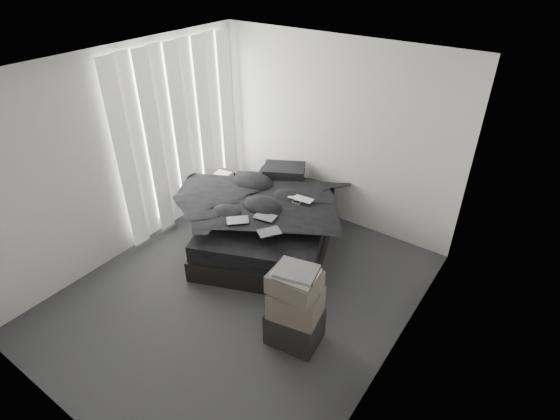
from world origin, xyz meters
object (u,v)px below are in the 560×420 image
Objects in this scene: side_stand at (224,191)px; box_lower at (295,326)px; laptop at (299,196)px; bed at (270,233)px.

side_stand is 2.80m from box_lower.
laptop is 1.51m from side_stand.
bed is 6.24× the size of laptop.
bed is at bearing -154.50° from laptop.
side_stand is (-1.43, 0.12, -0.46)m from laptop.
laptop reaches higher than side_stand.
laptop is at bearing 121.95° from box_lower.
laptop is 0.64× the size of box_lower.
side_stand is at bearing 142.25° from bed.
bed is at bearing -15.91° from side_stand.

